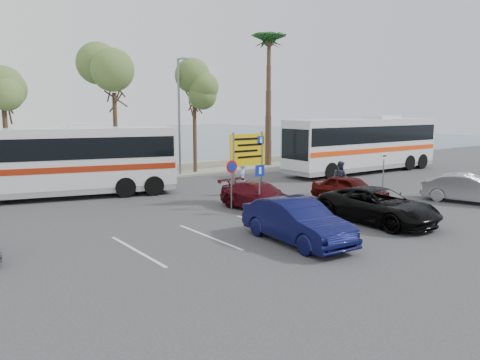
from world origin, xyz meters
TOP-DOWN VIEW (x-y plane):
  - ground at (0.00, 0.00)m, footprint 120.00×120.00m
  - kerb_strip at (0.00, 14.00)m, footprint 44.00×2.40m
  - seawall at (0.00, 16.00)m, footprint 48.00×0.80m
  - sea at (0.00, 60.00)m, footprint 140.00×140.00m
  - tree_left at (-8.00, 14.00)m, footprint 3.20×3.20m
  - tree_mid at (-1.50, 14.00)m, footprint 3.20×3.20m
  - tree_right at (4.50, 14.00)m, footprint 3.20×3.20m
  - palm_tree at (11.50, 14.00)m, footprint 4.80×4.80m
  - street_lamp_right at (3.00, 13.52)m, footprint 0.45×1.15m
  - direction_sign at (1.00, 3.20)m, footprint 2.20×0.12m
  - sign_no_stop at (-0.60, 2.38)m, footprint 0.60×0.08m
  - sign_parking at (-0.20, 0.79)m, footprint 0.50×0.07m
  - sign_taxi at (9.80, 1.49)m, footprint 0.50×0.07m
  - lane_markings at (-1.14, -1.00)m, footprint 12.02×4.20m
  - coach_bus_left at (-6.50, 10.42)m, footprint 13.00×6.00m
  - coach_bus_right at (15.00, 7.16)m, footprint 13.71×3.38m
  - car_blue at (-2.00, -3.50)m, footprint 2.02×4.85m
  - car_maroon at (0.40, 1.50)m, footprint 2.18×4.61m
  - car_red at (5.20, 0.12)m, footprint 2.20×4.23m
  - suv_black at (2.80, -3.39)m, footprint 2.48×5.26m
  - car_silver_b at (10.00, -3.50)m, footprint 2.79×4.63m
  - pedestrian_near at (2.00, 5.00)m, footprint 0.77×0.75m
  - pedestrian_far at (6.70, 2.10)m, footprint 0.75×0.93m

SIDE VIEW (x-z plane):
  - ground at x=0.00m, z-range 0.00..0.00m
  - lane_markings at x=-1.14m, z-range 0.00..0.01m
  - sea at x=0.00m, z-range 0.01..0.01m
  - kerb_strip at x=0.00m, z-range 0.00..0.15m
  - seawall at x=0.00m, z-range 0.00..0.60m
  - car_maroon at x=0.40m, z-range 0.00..1.30m
  - car_red at x=5.20m, z-range 0.00..1.37m
  - car_silver_b at x=10.00m, z-range 0.00..1.44m
  - suv_black at x=2.80m, z-range 0.00..1.45m
  - car_blue at x=-2.00m, z-range 0.00..1.56m
  - pedestrian_near at x=2.00m, z-range 0.00..1.79m
  - pedestrian_far at x=6.70m, z-range 0.00..1.85m
  - sign_taxi at x=9.80m, z-range 0.32..2.52m
  - sign_parking at x=-0.20m, z-range 0.34..2.59m
  - sign_no_stop at x=-0.60m, z-range 0.40..2.75m
  - coach_bus_left at x=-6.50m, z-range -0.14..3.83m
  - coach_bus_right at x=15.00m, z-range -0.15..4.09m
  - direction_sign at x=1.00m, z-range 0.63..4.23m
  - street_lamp_right at x=3.00m, z-range 0.59..8.60m
  - tree_left at x=-8.00m, z-range 2.40..9.60m
  - tree_right at x=4.50m, z-range 2.47..9.87m
  - tree_mid at x=-1.50m, z-range 2.65..10.65m
  - palm_tree at x=11.50m, z-range 4.27..15.47m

